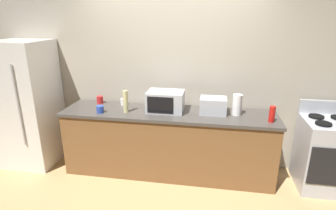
{
  "coord_description": "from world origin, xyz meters",
  "views": [
    {
      "loc": [
        0.56,
        -2.9,
        2.11
      ],
      "look_at": [
        0.0,
        0.4,
        1.0
      ],
      "focal_mm": 28.72,
      "sensor_mm": 36.0,
      "label": 1
    }
  ],
  "objects_px": {
    "paper_towel_roll": "(237,105)",
    "mug_white": "(123,102)",
    "stove_range": "(325,154)",
    "microwave": "(166,101)",
    "mug_blue": "(100,109)",
    "toaster_oven": "(213,106)",
    "refrigerator": "(28,104)",
    "mug_red": "(100,100)",
    "bottle_hot_sauce": "(272,114)",
    "bottle_vinegar": "(126,102)"
  },
  "relations": [
    {
      "from": "mug_blue",
      "to": "bottle_hot_sauce",
      "type": "bearing_deg",
      "value": 0.91
    },
    {
      "from": "mug_white",
      "to": "mug_blue",
      "type": "xyz_separation_m",
      "value": [
        -0.2,
        -0.37,
        0.0
      ]
    },
    {
      "from": "microwave",
      "to": "mug_red",
      "type": "relative_size",
      "value": 4.58
    },
    {
      "from": "paper_towel_roll",
      "to": "bottle_hot_sauce",
      "type": "xyz_separation_m",
      "value": [
        0.4,
        -0.18,
        -0.04
      ]
    },
    {
      "from": "refrigerator",
      "to": "mug_red",
      "type": "xyz_separation_m",
      "value": [
        1.01,
        0.21,
        0.05
      ]
    },
    {
      "from": "refrigerator",
      "to": "toaster_oven",
      "type": "bearing_deg",
      "value": 1.31
    },
    {
      "from": "bottle_hot_sauce",
      "to": "mug_white",
      "type": "distance_m",
      "value": 1.99
    },
    {
      "from": "refrigerator",
      "to": "mug_blue",
      "type": "bearing_deg",
      "value": -7.93
    },
    {
      "from": "refrigerator",
      "to": "mug_red",
      "type": "relative_size",
      "value": 17.17
    },
    {
      "from": "paper_towel_roll",
      "to": "mug_white",
      "type": "xyz_separation_m",
      "value": [
        -1.57,
        0.15,
        -0.09
      ]
    },
    {
      "from": "toaster_oven",
      "to": "mug_red",
      "type": "distance_m",
      "value": 1.63
    },
    {
      "from": "bottle_vinegar",
      "to": "mug_red",
      "type": "bearing_deg",
      "value": 148.31
    },
    {
      "from": "mug_white",
      "to": "mug_blue",
      "type": "bearing_deg",
      "value": -118.39
    },
    {
      "from": "stove_range",
      "to": "bottle_hot_sauce",
      "type": "height_order",
      "value": "bottle_hot_sauce"
    },
    {
      "from": "microwave",
      "to": "mug_white",
      "type": "relative_size",
      "value": 5.27
    },
    {
      "from": "refrigerator",
      "to": "bottle_hot_sauce",
      "type": "bearing_deg",
      "value": -2.22
    },
    {
      "from": "refrigerator",
      "to": "bottle_vinegar",
      "type": "relative_size",
      "value": 6.1
    },
    {
      "from": "refrigerator",
      "to": "bottle_hot_sauce",
      "type": "height_order",
      "value": "refrigerator"
    },
    {
      "from": "toaster_oven",
      "to": "bottle_vinegar",
      "type": "xyz_separation_m",
      "value": [
        -1.13,
        -0.15,
        0.04
      ]
    },
    {
      "from": "microwave",
      "to": "mug_blue",
      "type": "xyz_separation_m",
      "value": [
        -0.84,
        -0.21,
        -0.09
      ]
    },
    {
      "from": "microwave",
      "to": "toaster_oven",
      "type": "relative_size",
      "value": 1.41
    },
    {
      "from": "mug_blue",
      "to": "paper_towel_roll",
      "type": "bearing_deg",
      "value": 6.91
    },
    {
      "from": "bottle_hot_sauce",
      "to": "mug_white",
      "type": "height_order",
      "value": "bottle_hot_sauce"
    },
    {
      "from": "refrigerator",
      "to": "mug_blue",
      "type": "xyz_separation_m",
      "value": [
        1.17,
        -0.16,
        0.05
      ]
    },
    {
      "from": "paper_towel_roll",
      "to": "mug_blue",
      "type": "height_order",
      "value": "paper_towel_roll"
    },
    {
      "from": "stove_range",
      "to": "toaster_oven",
      "type": "bearing_deg",
      "value": 177.56
    },
    {
      "from": "bottle_vinegar",
      "to": "toaster_oven",
      "type": "bearing_deg",
      "value": 7.58
    },
    {
      "from": "stove_range",
      "to": "microwave",
      "type": "height_order",
      "value": "microwave"
    },
    {
      "from": "refrigerator",
      "to": "paper_towel_roll",
      "type": "height_order",
      "value": "refrigerator"
    },
    {
      "from": "microwave",
      "to": "refrigerator",
      "type": "bearing_deg",
      "value": -178.63
    },
    {
      "from": "stove_range",
      "to": "paper_towel_roll",
      "type": "bearing_deg",
      "value": 177.42
    },
    {
      "from": "refrigerator",
      "to": "stove_range",
      "type": "bearing_deg",
      "value": 0.0
    },
    {
      "from": "refrigerator",
      "to": "mug_red",
      "type": "height_order",
      "value": "refrigerator"
    },
    {
      "from": "mug_blue",
      "to": "stove_range",
      "type": "bearing_deg",
      "value": 3.25
    },
    {
      "from": "toaster_oven",
      "to": "mug_blue",
      "type": "distance_m",
      "value": 1.48
    },
    {
      "from": "stove_range",
      "to": "mug_blue",
      "type": "xyz_separation_m",
      "value": [
        -2.88,
        -0.16,
        0.48
      ]
    },
    {
      "from": "refrigerator",
      "to": "bottle_vinegar",
      "type": "xyz_separation_m",
      "value": [
        1.5,
        -0.09,
        0.15
      ]
    },
    {
      "from": "bottle_hot_sauce",
      "to": "bottle_vinegar",
      "type": "relative_size",
      "value": 0.67
    },
    {
      "from": "toaster_oven",
      "to": "bottle_hot_sauce",
      "type": "xyz_separation_m",
      "value": [
        0.7,
        -0.19,
        -0.01
      ]
    },
    {
      "from": "mug_red",
      "to": "bottle_hot_sauce",
      "type": "bearing_deg",
      "value": -8.43
    },
    {
      "from": "mug_white",
      "to": "mug_red",
      "type": "distance_m",
      "value": 0.36
    },
    {
      "from": "microwave",
      "to": "paper_towel_roll",
      "type": "xyz_separation_m",
      "value": [
        0.93,
        0.0,
        0.0
      ]
    },
    {
      "from": "bottle_hot_sauce",
      "to": "mug_blue",
      "type": "xyz_separation_m",
      "value": [
        -2.16,
        -0.03,
        -0.05
      ]
    },
    {
      "from": "refrigerator",
      "to": "microwave",
      "type": "bearing_deg",
      "value": 1.37
    },
    {
      "from": "mug_blue",
      "to": "refrigerator",
      "type": "bearing_deg",
      "value": 172.07
    },
    {
      "from": "refrigerator",
      "to": "mug_white",
      "type": "xyz_separation_m",
      "value": [
        1.37,
        0.2,
        0.05
      ]
    },
    {
      "from": "stove_range",
      "to": "bottle_hot_sauce",
      "type": "distance_m",
      "value": 0.91
    },
    {
      "from": "toaster_oven",
      "to": "paper_towel_roll",
      "type": "distance_m",
      "value": 0.3
    },
    {
      "from": "refrigerator",
      "to": "mug_blue",
      "type": "distance_m",
      "value": 1.18
    },
    {
      "from": "refrigerator",
      "to": "toaster_oven",
      "type": "xyz_separation_m",
      "value": [
        2.63,
        0.06,
        0.1
      ]
    }
  ]
}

